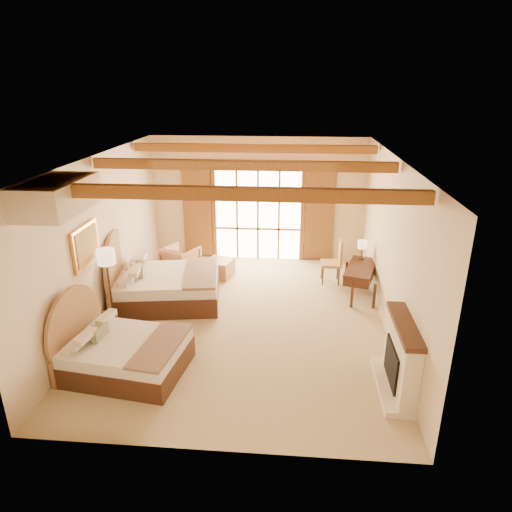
# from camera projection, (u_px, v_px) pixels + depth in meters

# --- Properties ---
(floor) EXTENTS (7.00, 7.00, 0.00)m
(floor) POSITION_uv_depth(u_px,v_px,m) (244.00, 319.00, 9.14)
(floor) COLOR tan
(floor) RESTS_ON ground
(wall_back) EXTENTS (5.50, 0.00, 5.50)m
(wall_back) POSITION_uv_depth(u_px,v_px,m) (258.00, 200.00, 11.83)
(wall_back) COLOR beige
(wall_back) RESTS_ON ground
(wall_left) EXTENTS (0.00, 7.00, 7.00)m
(wall_left) POSITION_uv_depth(u_px,v_px,m) (102.00, 240.00, 8.79)
(wall_left) COLOR beige
(wall_left) RESTS_ON ground
(wall_right) EXTENTS (0.00, 7.00, 7.00)m
(wall_right) POSITION_uv_depth(u_px,v_px,m) (392.00, 248.00, 8.35)
(wall_right) COLOR beige
(wall_right) RESTS_ON ground
(ceiling) EXTENTS (7.00, 7.00, 0.00)m
(ceiling) POSITION_uv_depth(u_px,v_px,m) (242.00, 158.00, 8.00)
(ceiling) COLOR #B66E3F
(ceiling) RESTS_ON ground
(ceiling_beams) EXTENTS (5.39, 4.60, 0.18)m
(ceiling_beams) POSITION_uv_depth(u_px,v_px,m) (242.00, 165.00, 8.04)
(ceiling_beams) COLOR olive
(ceiling_beams) RESTS_ON ceiling
(french_doors) EXTENTS (3.95, 0.08, 2.60)m
(french_doors) POSITION_uv_depth(u_px,v_px,m) (258.00, 213.00, 11.90)
(french_doors) COLOR white
(french_doors) RESTS_ON ground
(fireplace) EXTENTS (0.46, 1.40, 1.16)m
(fireplace) POSITION_uv_depth(u_px,v_px,m) (400.00, 361.00, 6.89)
(fireplace) COLOR beige
(fireplace) RESTS_ON ground
(painting) EXTENTS (0.06, 0.95, 0.75)m
(painting) POSITION_uv_depth(u_px,v_px,m) (86.00, 246.00, 8.03)
(painting) COLOR #EFA448
(painting) RESTS_ON wall_left
(canopy_valance) EXTENTS (0.70, 1.40, 0.45)m
(canopy_valance) POSITION_uv_depth(u_px,v_px,m) (57.00, 196.00, 6.42)
(canopy_valance) COLOR beige
(canopy_valance) RESTS_ON ceiling
(bed_near) EXTENTS (2.04, 1.64, 1.22)m
(bed_near) POSITION_uv_depth(u_px,v_px,m) (118.00, 351.00, 7.40)
(bed_near) COLOR #3F2317
(bed_near) RESTS_ON floor
(bed_far) EXTENTS (2.40, 1.94, 1.43)m
(bed_far) POSITION_uv_depth(u_px,v_px,m) (159.00, 283.00, 9.72)
(bed_far) COLOR #3F2317
(bed_far) RESTS_ON floor
(nightstand) EXTENTS (0.53, 0.53, 0.54)m
(nightstand) POSITION_uv_depth(u_px,v_px,m) (102.00, 330.00, 8.23)
(nightstand) COLOR #3F2317
(nightstand) RESTS_ON floor
(floor_lamp) EXTENTS (0.33, 0.33, 1.58)m
(floor_lamp) POSITION_uv_depth(u_px,v_px,m) (107.00, 262.00, 8.44)
(floor_lamp) COLOR #3D3018
(floor_lamp) RESTS_ON floor
(armchair) EXTENTS (1.01, 1.02, 0.71)m
(armchair) POSITION_uv_depth(u_px,v_px,m) (181.00, 260.00, 11.20)
(armchair) COLOR #BC7A4F
(armchair) RESTS_ON floor
(ottoman) EXTENTS (0.72, 0.72, 0.43)m
(ottoman) POSITION_uv_depth(u_px,v_px,m) (220.00, 268.00, 11.10)
(ottoman) COLOR #A46D4D
(ottoman) RESTS_ON floor
(desk) EXTENTS (0.89, 1.39, 0.69)m
(desk) POSITION_uv_depth(u_px,v_px,m) (360.00, 280.00, 10.05)
(desk) COLOR #3F2317
(desk) RESTS_ON floor
(desk_chair) EXTENTS (0.47, 0.47, 1.06)m
(desk_chair) POSITION_uv_depth(u_px,v_px,m) (332.00, 269.00, 10.74)
(desk_chair) COLOR #B87B43
(desk_chair) RESTS_ON floor
(desk_lamp) EXTENTS (0.21, 0.21, 0.43)m
(desk_lamp) POSITION_uv_depth(u_px,v_px,m) (363.00, 245.00, 10.25)
(desk_lamp) COLOR #3D3018
(desk_lamp) RESTS_ON desk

